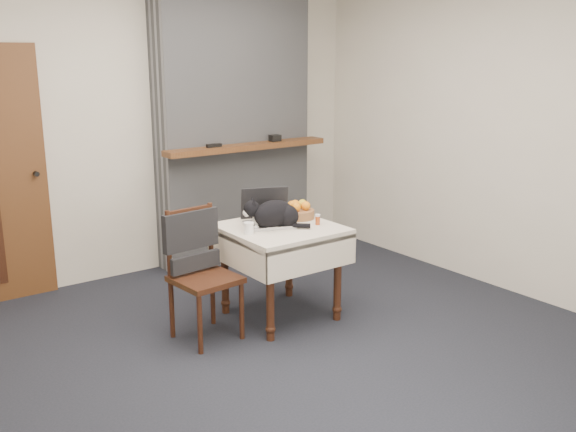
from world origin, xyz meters
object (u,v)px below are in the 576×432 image
pill_bottle (318,219)px  side_table (280,241)px  laptop (267,215)px  cat (275,214)px  cream_jar (249,228)px  chair (197,255)px  fruit_basket (299,211)px

pill_bottle → side_table: bearing=153.2°
laptop → cat: size_ratio=1.03×
cat → side_table: bearing=30.1°
side_table → pill_bottle: 0.32m
side_table → cream_jar: (-0.29, -0.03, 0.15)m
cream_jar → chair: chair is taller
fruit_basket → laptop: bearing=-179.8°
pill_bottle → cat: bearing=158.4°
cat → chair: (-0.59, 0.09, -0.22)m
side_table → laptop: size_ratio=1.78×
pill_bottle → chair: chair is taller
pill_bottle → fruit_basket: size_ratio=0.33×
side_table → chair: bearing=172.6°
laptop → cat: bearing=-74.7°
cat → laptop: bearing=106.9°
pill_bottle → fruit_basket: bearing=89.3°
cream_jar → chair: 0.40m
cream_jar → side_table: bearing=5.4°
cream_jar → pill_bottle: cream_jar is taller
cream_jar → laptop: bearing=28.7°
cat → pill_bottle: size_ratio=5.39×
cat → cream_jar: size_ratio=5.26×
cream_jar → chair: (-0.35, 0.11, -0.16)m
fruit_basket → pill_bottle: bearing=-90.7°
laptop → chair: (-0.60, -0.03, -0.19)m
side_table → fruit_basket: size_ratio=3.30×
laptop → cat: laptop is taller
fruit_basket → cream_jar: bearing=-165.7°
side_table → fruit_basket: (0.25, 0.11, 0.17)m
side_table → pill_bottle: size_ratio=9.92×
laptop → pill_bottle: 0.37m
pill_bottle → chair: (-0.89, 0.21, -0.16)m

